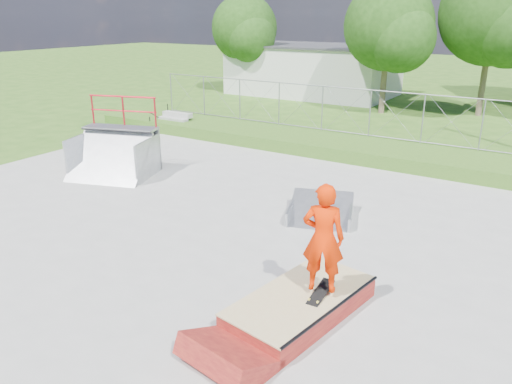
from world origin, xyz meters
TOP-DOWN VIEW (x-y plane):
  - ground at (0.00, 0.00)m, footprint 120.00×120.00m
  - concrete_pad at (0.00, 0.00)m, footprint 20.00×16.00m
  - grass_berm at (0.00, 9.50)m, footprint 24.00×3.00m
  - grind_box at (3.04, -1.08)m, footprint 1.82×3.02m
  - quarter_pipe at (-5.75, 2.74)m, footprint 2.99×2.75m
  - flat_bank_ramp at (1.48, 3.07)m, footprint 2.06×2.13m
  - skateboard at (3.33, -0.91)m, footprint 0.25×0.80m
  - skater at (3.33, -0.91)m, footprint 0.81×0.66m
  - concrete_stairs at (-8.50, 8.70)m, footprint 1.50×1.60m
  - chain_link_fence at (0.00, 10.50)m, footprint 20.00×0.06m
  - utility_building_flat at (-8.00, 22.00)m, footprint 10.00×6.00m
  - tree_left_near at (-1.75, 17.83)m, footprint 4.76×4.48m
  - tree_center at (2.78, 19.81)m, footprint 5.44×5.12m
  - tree_left_far at (-11.77, 19.85)m, footprint 4.42×4.16m

SIDE VIEW (x-z plane):
  - ground at x=0.00m, z-range 0.00..0.00m
  - concrete_pad at x=0.00m, z-range 0.00..0.04m
  - grind_box at x=3.04m, z-range 0.00..0.42m
  - flat_bank_ramp at x=1.48m, z-range 0.00..0.49m
  - grass_berm at x=0.00m, z-range 0.00..0.50m
  - concrete_stairs at x=-8.50m, z-range 0.00..0.80m
  - skateboard at x=3.33m, z-range 0.40..0.53m
  - quarter_pipe at x=-5.75m, z-range 0.00..2.46m
  - chain_link_fence at x=0.00m, z-range 0.50..2.30m
  - skater at x=3.33m, z-range 0.46..2.39m
  - utility_building_flat at x=-8.00m, z-range 0.00..3.00m
  - tree_left_far at x=-11.77m, z-range 0.85..7.02m
  - tree_left_near at x=-1.75m, z-range 0.91..7.56m
  - tree_center at x=2.78m, z-range 1.05..8.65m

